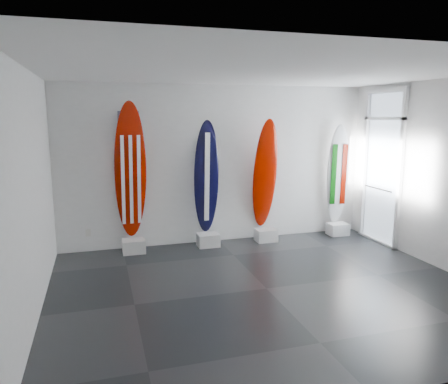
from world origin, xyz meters
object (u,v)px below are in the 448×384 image
object	(u,v)px
surfboard_swiss	(265,174)
surfboard_italy	(338,174)
surfboard_navy	(206,177)
surfboard_usa	(130,171)

from	to	relation	value
surfboard_swiss	surfboard_italy	world-z (taller)	surfboard_swiss
surfboard_navy	surfboard_italy	world-z (taller)	surfboard_navy
surfboard_navy	surfboard_swiss	bearing A→B (deg)	-2.66
surfboard_usa	surfboard_italy	distance (m)	4.15
surfboard_usa	surfboard_italy	bearing A→B (deg)	-3.11
surfboard_usa	surfboard_navy	bearing A→B (deg)	-3.11
surfboard_usa	surfboard_swiss	xyz separation A→B (m)	(2.55, 0.00, -0.15)
surfboard_usa	surfboard_italy	world-z (taller)	surfboard_usa
surfboard_swiss	surfboard_italy	size ratio (longest dim) A/B	1.07
surfboard_swiss	surfboard_usa	bearing A→B (deg)	177.79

